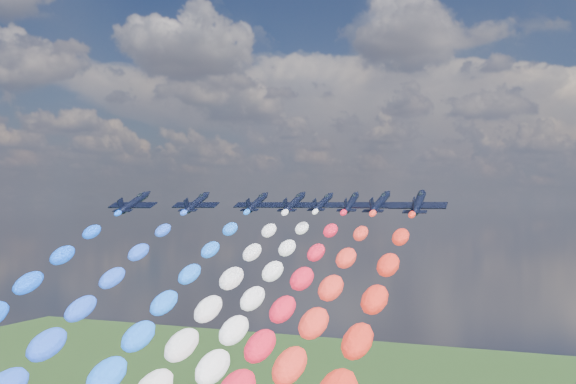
% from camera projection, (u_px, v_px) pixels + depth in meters
% --- Properties ---
extents(jet_0, '(9.64, 12.81, 6.90)m').
position_uv_depth(jet_0, '(134.00, 203.00, 132.29)').
color(jet_0, black).
extents(jet_1, '(9.86, 12.97, 6.90)m').
position_uv_depth(jet_1, '(197.00, 203.00, 139.14)').
color(jet_1, black).
extents(jet_2, '(9.42, 12.65, 6.90)m').
position_uv_depth(jet_2, '(257.00, 203.00, 145.39)').
color(jet_2, black).
extents(jet_3, '(9.39, 12.63, 6.90)m').
position_uv_depth(jet_3, '(294.00, 203.00, 138.64)').
color(jet_3, black).
extents(jet_4, '(9.83, 12.94, 6.90)m').
position_uv_depth(jet_4, '(323.00, 203.00, 150.40)').
color(jet_4, black).
extents(jet_5, '(9.95, 13.03, 6.90)m').
position_uv_depth(jet_5, '(351.00, 203.00, 138.23)').
color(jet_5, black).
extents(jet_6, '(9.99, 13.06, 6.90)m').
position_uv_depth(jet_6, '(380.00, 203.00, 126.10)').
color(jet_6, black).
extents(jet_7, '(9.80, 12.92, 6.90)m').
position_uv_depth(jet_7, '(418.00, 203.00, 113.98)').
color(jet_7, black).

